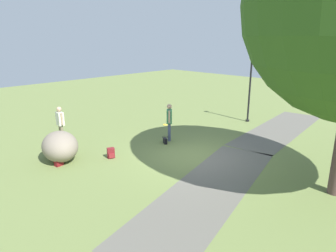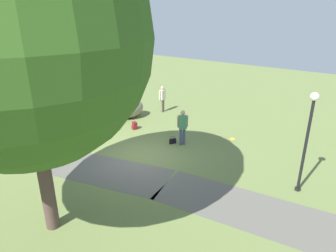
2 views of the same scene
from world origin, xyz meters
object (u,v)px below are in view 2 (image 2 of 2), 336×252
at_px(man_near_boulder, 162,97).
at_px(handbag_on_grass, 173,141).
at_px(lamp_post, 308,133).
at_px(spare_backpack_on_lawn, 135,126).
at_px(frisbee_on_grass, 232,139).
at_px(lawn_boulder, 128,108).
at_px(woman_with_handbag, 183,125).
at_px(backpack_by_boulder, 120,115).
at_px(large_shade_tree, 21,39).

relative_size(man_near_boulder, handbag_on_grass, 4.39).
height_order(lamp_post, spare_backpack_on_lawn, lamp_post).
bearing_deg(frisbee_on_grass, spare_backpack_on_lawn, 19.97).
bearing_deg(lawn_boulder, woman_with_handbag, 163.35).
bearing_deg(lamp_post, frisbee_on_grass, -37.21).
bearing_deg(spare_backpack_on_lawn, handbag_on_grass, 172.63).
distance_m(backpack_by_boulder, frisbee_on_grass, 6.73).
bearing_deg(handbag_on_grass, man_near_boulder, -48.29).
bearing_deg(spare_backpack_on_lawn, lawn_boulder, -38.78).
bearing_deg(spare_backpack_on_lawn, large_shade_tree, 112.76).
bearing_deg(large_shade_tree, backpack_by_boulder, -58.82).
xyz_separation_m(lamp_post, handbag_on_grass, (5.88, -0.73, -2.08)).
bearing_deg(woman_with_handbag, frisbee_on_grass, -131.35).
distance_m(lamp_post, man_near_boulder, 10.02).
xyz_separation_m(woman_with_handbag, spare_backpack_on_lawn, (3.13, -0.19, -0.80)).
bearing_deg(large_shade_tree, man_near_boulder, -71.57).
relative_size(lawn_boulder, backpack_by_boulder, 5.46).
relative_size(backpack_by_boulder, frisbee_on_grass, 1.62).
relative_size(large_shade_tree, spare_backpack_on_lawn, 21.44).
bearing_deg(handbag_on_grass, spare_backpack_on_lawn, -7.37).
xyz_separation_m(large_shade_tree, handbag_on_grass, (0.35, -6.90, -5.28)).
height_order(backpack_by_boulder, spare_backpack_on_lawn, same).
bearing_deg(frisbee_on_grass, backpack_by_boulder, 8.48).
bearing_deg(handbag_on_grass, backpack_by_boulder, -13.90).
distance_m(man_near_boulder, spare_backpack_on_lawn, 3.27).
xyz_separation_m(lamp_post, frisbee_on_grass, (3.73, -2.83, -2.21)).
xyz_separation_m(lamp_post, backpack_by_boulder, (10.38, -1.84, -2.03)).
relative_size(man_near_boulder, spare_backpack_on_lawn, 4.09).
bearing_deg(lawn_boulder, large_shade_tree, 118.19).
bearing_deg(lamp_post, woman_with_handbag, -9.28).
relative_size(lamp_post, woman_with_handbag, 2.11).
distance_m(handbag_on_grass, spare_backpack_on_lawn, 2.71).
relative_size(large_shade_tree, man_near_boulder, 5.24).
relative_size(handbag_on_grass, spare_backpack_on_lawn, 0.93).
bearing_deg(spare_backpack_on_lawn, man_near_boulder, -82.31).
bearing_deg(backpack_by_boulder, large_shade_tree, 121.18).
bearing_deg(spare_backpack_on_lawn, woman_with_handbag, 176.59).
relative_size(lamp_post, frisbee_on_grass, 14.66).
bearing_deg(frisbee_on_grass, man_near_boulder, -14.80).
bearing_deg(woman_with_handbag, spare_backpack_on_lawn, -3.41).
xyz_separation_m(man_near_boulder, frisbee_on_grass, (-5.26, 1.39, -0.94)).
bearing_deg(man_near_boulder, lamp_post, 154.84).
bearing_deg(backpack_by_boulder, woman_with_handbag, 169.08).
bearing_deg(handbag_on_grass, woman_with_handbag, -159.69).
bearing_deg(large_shade_tree, handbag_on_grass, -87.10).
xyz_separation_m(backpack_by_boulder, spare_backpack_on_lawn, (-1.81, 0.77, 0.00)).
height_order(lamp_post, handbag_on_grass, lamp_post).
bearing_deg(lawn_boulder, spare_backpack_on_lawn, 141.22).
relative_size(spare_backpack_on_lawn, frisbee_on_grass, 1.62).
bearing_deg(backpack_by_boulder, lamp_post, 169.94).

